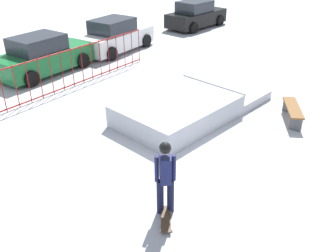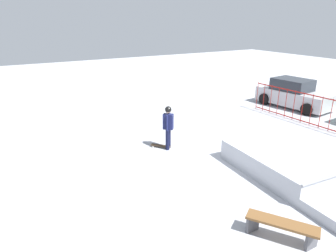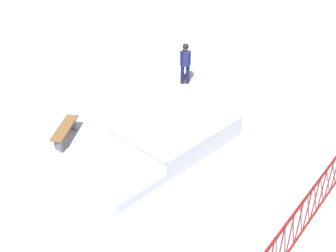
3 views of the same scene
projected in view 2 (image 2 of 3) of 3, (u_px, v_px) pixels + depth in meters
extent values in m
plane|color=#A8AAB2|center=(241.00, 163.00, 10.92)|extent=(60.00, 60.00, 0.00)
cube|color=#B0B3BB|center=(285.00, 161.00, 10.26)|extent=(3.78, 2.86, 0.70)
cylinder|color=gray|center=(335.00, 176.00, 8.62)|extent=(0.27, 2.60, 0.08)
cylinder|color=black|center=(167.00, 140.00, 11.89)|extent=(0.15, 0.15, 0.82)
cylinder|color=black|center=(169.00, 138.00, 12.10)|extent=(0.15, 0.15, 0.82)
cube|color=#191E4C|center=(168.00, 122.00, 11.76)|extent=(0.42, 0.43, 0.60)
cylinder|color=#191E4C|center=(167.00, 123.00, 11.60)|extent=(0.09, 0.09, 0.60)
cylinder|color=#191E4C|center=(169.00, 120.00, 11.92)|extent=(0.09, 0.09, 0.60)
sphere|color=tan|center=(168.00, 110.00, 11.61)|extent=(0.22, 0.22, 0.22)
sphere|color=black|center=(168.00, 110.00, 11.60)|extent=(0.25, 0.25, 0.25)
cube|color=#3F2D1E|center=(161.00, 146.00, 12.20)|extent=(0.74, 0.67, 0.02)
cylinder|color=silver|center=(153.00, 147.00, 12.21)|extent=(0.06, 0.06, 0.06)
cylinder|color=silver|center=(155.00, 145.00, 12.41)|extent=(0.06, 0.06, 0.06)
cylinder|color=silver|center=(166.00, 149.00, 12.03)|extent=(0.06, 0.06, 0.06)
cylinder|color=silver|center=(168.00, 147.00, 12.23)|extent=(0.06, 0.06, 0.06)
cylinder|color=maroon|center=(257.00, 96.00, 17.20)|extent=(0.03, 0.03, 1.50)
cylinder|color=maroon|center=(264.00, 97.00, 16.82)|extent=(0.03, 0.03, 1.50)
cylinder|color=maroon|center=(271.00, 99.00, 16.43)|extent=(0.03, 0.03, 1.50)
cylinder|color=maroon|center=(278.00, 101.00, 16.05)|extent=(0.03, 0.03, 1.50)
cylinder|color=maroon|center=(286.00, 103.00, 15.67)|extent=(0.03, 0.03, 1.50)
cylinder|color=maroon|center=(294.00, 105.00, 15.28)|extent=(0.03, 0.03, 1.50)
cylinder|color=maroon|center=(302.00, 108.00, 14.90)|extent=(0.03, 0.03, 1.50)
cylinder|color=maroon|center=(311.00, 110.00, 14.51)|extent=(0.03, 0.03, 1.50)
cylinder|color=maroon|center=(321.00, 113.00, 14.13)|extent=(0.03, 0.03, 1.50)
cylinder|color=maroon|center=(331.00, 115.00, 13.75)|extent=(0.03, 0.03, 1.50)
cube|color=brown|center=(282.00, 223.00, 7.03)|extent=(1.56, 1.20, 0.06)
cube|color=#4C4C51|center=(253.00, 223.00, 7.39)|extent=(0.08, 0.36, 0.42)
cube|color=#4C4C51|center=(312.00, 241.00, 6.82)|extent=(0.08, 0.36, 0.42)
cube|color=#B7B7BC|center=(294.00, 97.00, 17.56)|extent=(4.25, 2.11, 0.80)
cube|color=#262B33|center=(292.00, 84.00, 17.47)|extent=(2.14, 1.70, 0.64)
cylinder|color=black|center=(324.00, 104.00, 17.08)|extent=(0.66, 0.28, 0.64)
cylinder|color=black|center=(307.00, 109.00, 16.14)|extent=(0.66, 0.28, 0.64)
cylinder|color=black|center=(282.00, 95.00, 19.14)|extent=(0.66, 0.28, 0.64)
cylinder|color=black|center=(264.00, 99.00, 18.20)|extent=(0.66, 0.28, 0.64)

